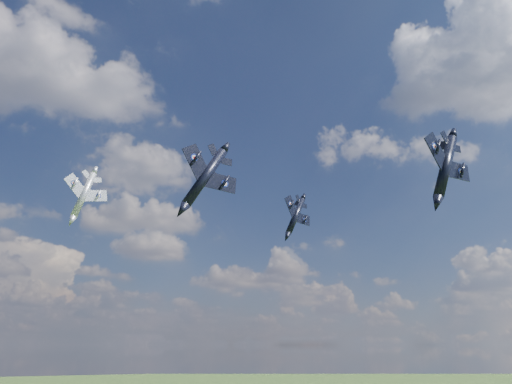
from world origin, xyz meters
name	(u,v)px	position (x,y,z in m)	size (l,w,h in m)	color
jet_lead_navy	(205,177)	(-7.26, 5.55, 80.34)	(11.45, 15.96, 3.30)	black
jet_right_navy	(445,167)	(27.19, -9.15, 81.75)	(11.95, 16.66, 3.45)	black
jet_high_navy	(296,216)	(24.76, 38.61, 84.95)	(10.79, 15.05, 3.11)	black
jet_left_silver	(84,195)	(-24.19, 25.22, 81.10)	(8.92, 12.43, 2.57)	#93959D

